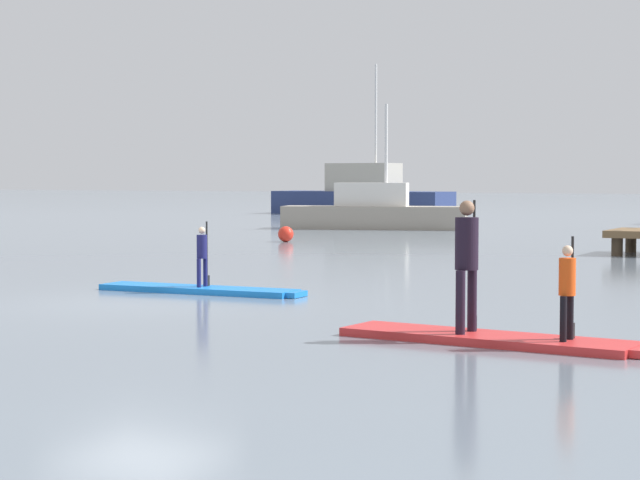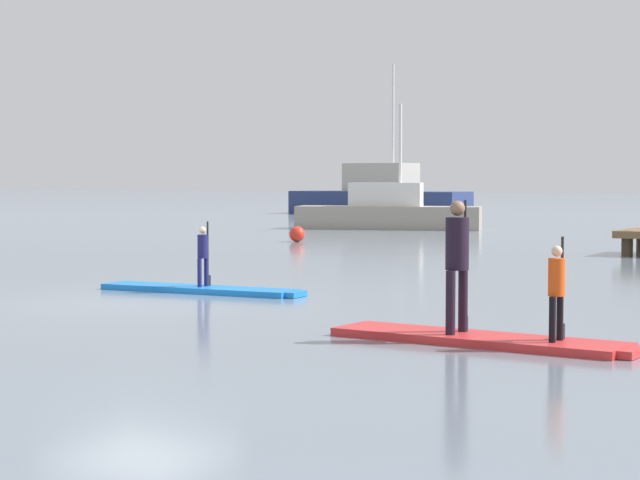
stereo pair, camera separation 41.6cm
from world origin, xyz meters
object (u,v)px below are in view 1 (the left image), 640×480
object	(u,v)px
paddler_adult	(467,257)
motor_boat_small_navy	(362,196)
mooring_buoy_mid	(286,234)
paddler_child_solo	(202,253)
paddleboard_near	(201,290)
paddleboard_far	(493,339)
fishing_boat_green_midground	(374,212)
paddler_child_front	(567,287)

from	to	relation	value
paddler_adult	motor_boat_small_navy	bearing A→B (deg)	117.15
paddler_adult	mooring_buoy_mid	bearing A→B (deg)	125.29
paddler_child_solo	paddler_adult	world-z (taller)	paddler_adult
paddleboard_near	paddleboard_far	bearing A→B (deg)	-27.92
paddleboard_far	fishing_boat_green_midground	distance (m)	29.70
paddler_adult	fishing_boat_green_midground	distance (m)	29.51
paddler_adult	mooring_buoy_mid	world-z (taller)	paddler_adult
paddleboard_far	paddler_child_front	bearing A→B (deg)	-3.68
motor_boat_small_navy	mooring_buoy_mid	world-z (taller)	motor_boat_small_navy
paddleboard_far	motor_boat_small_navy	world-z (taller)	motor_boat_small_navy
paddleboard_far	paddler_child_solo	bearing A→B (deg)	151.93
paddleboard_far	motor_boat_small_navy	xyz separation A→B (m)	(-21.58, 41.44, 0.91)
paddler_adult	motor_boat_small_navy	xyz separation A→B (m)	(-21.24, 41.41, -0.05)
paddler_child_front	mooring_buoy_mid	distance (m)	21.95
paddleboard_far	paddler_adult	xyz separation A→B (m)	(-0.34, 0.03, 0.96)
paddleboard_near	paddler_child_solo	bearing A→B (deg)	46.35
paddler_adult	paddleboard_near	bearing A→B (deg)	150.99
mooring_buoy_mid	paddler_child_solo	bearing A→B (deg)	-65.89
paddleboard_near	motor_boat_small_navy	world-z (taller)	motor_boat_small_navy
paddler_child_solo	motor_boat_small_navy	distance (m)	41.01
paddler_child_solo	paddler_child_front	size ratio (longest dim) A/B	0.93
motor_boat_small_navy	mooring_buoy_mid	size ratio (longest dim) A/B	20.65
fishing_boat_green_midground	mooring_buoy_mid	world-z (taller)	fishing_boat_green_midground
paddler_child_solo	paddleboard_far	distance (m)	7.19
motor_boat_small_navy	mooring_buoy_mid	xyz separation A→B (m)	(9.03, -24.16, -0.72)
paddleboard_far	mooring_buoy_mid	world-z (taller)	mooring_buoy_mid
paddler_child_solo	fishing_boat_green_midground	world-z (taller)	fishing_boat_green_midground
paddler_child_solo	mooring_buoy_mid	world-z (taller)	paddler_child_solo
paddler_child_solo	paddleboard_far	size ratio (longest dim) A/B	0.29
paddleboard_near	paddler_child_solo	world-z (taller)	paddler_child_solo
paddler_child_solo	paddler_adult	xyz separation A→B (m)	(5.98, -3.34, 0.34)
paddler_child_front	paddleboard_near	bearing A→B (deg)	154.75
paddleboard_near	paddler_child_front	size ratio (longest dim) A/B	3.19
paddler_child_front	motor_boat_small_navy	size ratio (longest dim) A/B	0.12
paddler_child_solo	paddleboard_far	world-z (taller)	paddler_child_solo
paddler_child_solo	motor_boat_small_navy	size ratio (longest dim) A/B	0.11
paddler_child_solo	fishing_boat_green_midground	bearing A→B (deg)	108.13
motor_boat_small_navy	paddleboard_far	bearing A→B (deg)	-62.49
paddler_child_solo	fishing_boat_green_midground	size ratio (longest dim) A/B	0.16
paddleboard_far	paddler_child_front	distance (m)	1.12
paddleboard_near	fishing_boat_green_midground	distance (m)	24.12
paddleboard_near	paddler_child_solo	xyz separation A→B (m)	(0.01, 0.01, 0.62)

